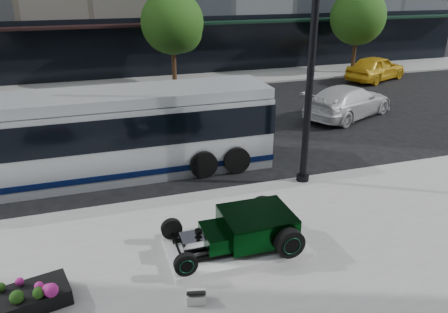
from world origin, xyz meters
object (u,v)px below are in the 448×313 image
object	(u,v)px
flower_planter	(24,298)
white_sedan	(348,101)
lamppost	(310,77)
yellow_taxi	(376,68)
hot_rod	(248,227)
transit_bus	(97,135)

from	to	relation	value
flower_planter	white_sedan	world-z (taller)	white_sedan
lamppost	flower_planter	world-z (taller)	lamppost
white_sedan	yellow_taxi	xyz separation A→B (m)	(6.37, 6.63, 0.05)
flower_planter	yellow_taxi	xyz separation A→B (m)	(20.33, 16.56, 0.50)
flower_planter	yellow_taxi	distance (m)	26.23
hot_rod	transit_bus	bearing A→B (deg)	118.84
hot_rod	lamppost	xyz separation A→B (m)	(3.15, 3.13, 2.90)
hot_rod	transit_bus	world-z (taller)	transit_bus
hot_rod	yellow_taxi	size ratio (longest dim) A/B	0.66
lamppost	flower_planter	distance (m)	9.67
hot_rod	white_sedan	world-z (taller)	white_sedan
lamppost	white_sedan	world-z (taller)	lamppost
hot_rod	flower_planter	bearing A→B (deg)	-173.33
transit_bus	white_sedan	bearing A→B (deg)	15.64
flower_planter	white_sedan	size ratio (longest dim) A/B	0.36
lamppost	yellow_taxi	xyz separation A→B (m)	(12.03, 12.82, -2.76)
hot_rod	yellow_taxi	bearing A→B (deg)	46.41
lamppost	yellow_taxi	bearing A→B (deg)	46.81
flower_planter	transit_bus	size ratio (longest dim) A/B	0.16
flower_planter	transit_bus	distance (m)	6.90
transit_bus	yellow_taxi	distance (m)	21.01
lamppost	flower_planter	xyz separation A→B (m)	(-8.30, -3.73, -3.27)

